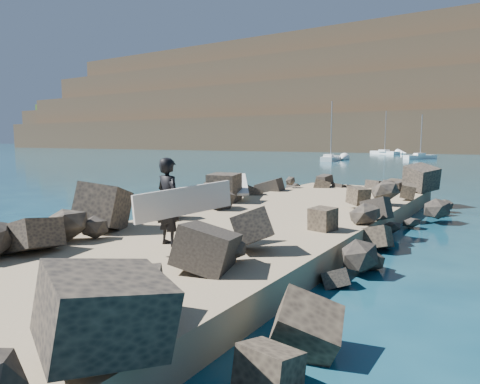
{
  "coord_description": "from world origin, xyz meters",
  "views": [
    {
      "loc": [
        6.14,
        -10.63,
        2.87
      ],
      "look_at": [
        0.0,
        -1.0,
        1.5
      ],
      "focal_mm": 32.0,
      "sensor_mm": 36.0,
      "label": 1
    }
  ],
  "objects": [
    {
      "name": "riprap_right",
      "position": [
        2.9,
        -1.5,
        0.5
      ],
      "size": [
        2.6,
        22.0,
        1.0
      ],
      "primitive_type": "cube",
      "color": "black",
      "rests_on": "ground"
    },
    {
      "name": "sailboat_e",
      "position": [
        -17.18,
        83.63,
        0.35
      ],
      "size": [
        7.2,
        6.08,
        9.29
      ],
      "color": "white",
      "rests_on": "ground"
    },
    {
      "name": "surfer_with_board",
      "position": [
        -0.03,
        -3.73,
        1.57
      ],
      "size": [
        1.27,
        2.27,
        1.91
      ],
      "color": "black",
      "rests_on": "jetty"
    },
    {
      "name": "riprap_left",
      "position": [
        -2.9,
        -1.5,
        0.5
      ],
      "size": [
        2.6,
        22.0,
        1.0
      ],
      "primitive_type": "cube",
      "color": "black",
      "rests_on": "ground"
    },
    {
      "name": "jetty",
      "position": [
        0.0,
        -2.0,
        0.3
      ],
      "size": [
        6.0,
        26.0,
        0.6
      ],
      "primitive_type": "cube",
      "color": "#8C7759",
      "rests_on": "ground"
    },
    {
      "name": "sailboat_b",
      "position": [
        -6.11,
        60.97,
        0.35
      ],
      "size": [
        4.31,
        5.43,
        7.06
      ],
      "color": "white",
      "rests_on": "ground"
    },
    {
      "name": "surfboard_resting",
      "position": [
        -3.03,
        3.65,
        1.04
      ],
      "size": [
        2.07,
        2.55,
        0.09
      ],
      "primitive_type": "cube",
      "rotation": [
        0.0,
        0.0,
        0.61
      ],
      "color": "silver",
      "rests_on": "riprap_left"
    },
    {
      "name": "sailboat_a",
      "position": [
        -15.85,
        47.86,
        0.35
      ],
      "size": [
        2.82,
        7.28,
        8.58
      ],
      "color": "white",
      "rests_on": "ground"
    },
    {
      "name": "ground",
      "position": [
        0.0,
        0.0,
        0.0
      ],
      "size": [
        800.0,
        800.0,
        0.0
      ],
      "primitive_type": "plane",
      "color": "#0F384C",
      "rests_on": "ground"
    }
  ]
}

